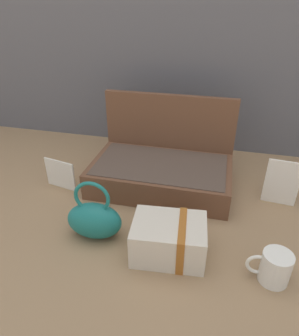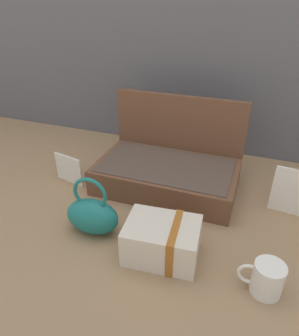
{
  "view_description": "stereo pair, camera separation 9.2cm",
  "coord_description": "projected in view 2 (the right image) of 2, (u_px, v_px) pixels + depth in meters",
  "views": [
    {
      "loc": [
        0.19,
        -0.8,
        0.65
      ],
      "look_at": [
        -0.0,
        -0.02,
        0.19
      ],
      "focal_mm": 32.86,
      "sensor_mm": 36.0,
      "label": 1
    },
    {
      "loc": [
        0.27,
        -0.77,
        0.65
      ],
      "look_at": [
        -0.0,
        -0.02,
        0.19
      ],
      "focal_mm": 32.86,
      "sensor_mm": 36.0,
      "label": 2
    }
  ],
  "objects": [
    {
      "name": "coffee_mug",
      "position": [
        266.0,
        279.0,
        0.75
      ],
      "size": [
        0.11,
        0.08,
        0.09
      ],
      "color": "silver",
      "rests_on": "ground_plane"
    },
    {
      "name": "open_suitcase",
      "position": [
        169.0,
        168.0,
        1.16
      ],
      "size": [
        0.51,
        0.31,
        0.31
      ],
      "color": "brown",
      "rests_on": "ground_plane"
    },
    {
      "name": "teal_pouch_handbag",
      "position": [
        92.0,
        215.0,
        0.93
      ],
      "size": [
        0.17,
        0.1,
        0.2
      ],
      "color": "#196B66",
      "rests_on": "ground_plane"
    },
    {
      "name": "poster_card_right",
      "position": [
        290.0,
        192.0,
        1.0
      ],
      "size": [
        0.11,
        0.02,
        0.17
      ],
      "primitive_type": "cube",
      "rotation": [
        0.0,
        0.0,
        -0.11
      ],
      "color": "white",
      "rests_on": "ground_plane"
    },
    {
      "name": "ground_plane",
      "position": [
        152.0,
        214.0,
        1.03
      ],
      "size": [
        6.0,
        6.0,
        0.0
      ],
      "primitive_type": "plane",
      "color": "#8C6D4C"
    },
    {
      "name": "cream_toiletry_bag",
      "position": [
        163.0,
        240.0,
        0.85
      ],
      "size": [
        0.21,
        0.16,
        0.11
      ],
      "color": "beige",
      "rests_on": "ground_plane"
    },
    {
      "name": "info_card_left",
      "position": [
        69.0,
        169.0,
        1.18
      ],
      "size": [
        0.13,
        0.03,
        0.11
      ],
      "primitive_type": "cube",
      "rotation": [
        0.0,
        0.0,
        -0.21
      ],
      "color": "silver",
      "rests_on": "ground_plane"
    }
  ]
}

